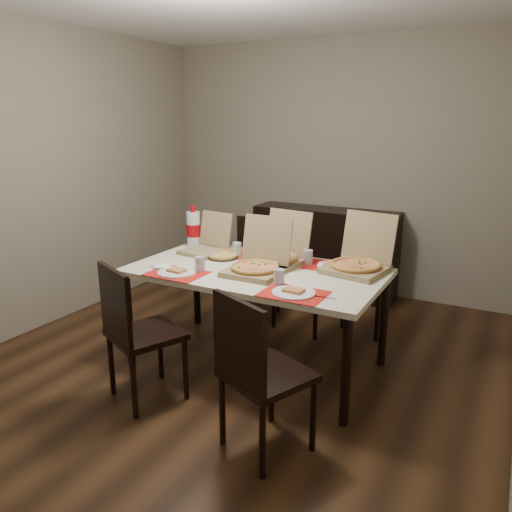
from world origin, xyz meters
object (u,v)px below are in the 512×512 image
dining_table (256,278)px  soda_bottle (193,229)px  sideboard (324,251)px  chair_far_right (354,281)px  chair_near_left (135,328)px  pizza_box_center (257,265)px  chair_near_right (257,369)px  dip_bowl (276,263)px  chair_far_left (258,263)px

dining_table → soda_bottle: 0.88m
sideboard → chair_far_right: 1.19m
chair_near_left → pizza_box_center: (0.49, 0.74, 0.30)m
pizza_box_center → soda_bottle: size_ratio=1.18×
chair_near_right → dip_bowl: bearing=111.2°
chair_far_left → chair_far_right: (0.93, -0.07, 0.00)m
chair_far_right → soda_bottle: soda_bottle is taller
sideboard → dining_table: sideboard is taller
chair_near_left → dip_bowl: size_ratio=7.69×
chair_far_right → soda_bottle: 1.40m
dining_table → chair_near_right: 1.05m
dining_table → chair_near_left: size_ratio=1.94×
sideboard → pizza_box_center: size_ratio=3.57×
dining_table → chair_near_right: (0.50, -0.91, -0.17)m
chair_far_right → chair_far_left: bearing=175.6°
sideboard → chair_near_right: 2.78m
chair_far_right → pizza_box_center: bearing=-117.0°
dining_table → chair_far_left: chair_far_left is taller
soda_bottle → chair_near_left: bearing=-73.5°
dining_table → chair_far_right: size_ratio=1.94×
pizza_box_center → soda_bottle: 0.93m
pizza_box_center → dip_bowl: bearing=84.3°
chair_far_right → chair_near_left: bearing=-120.2°
chair_far_right → soda_bottle: (-1.27, -0.45, 0.39)m
pizza_box_center → dining_table: bearing=122.5°
soda_bottle → chair_far_right: bearing=19.5°
chair_near_left → pizza_box_center: pizza_box_center is taller
chair_near_left → dip_bowl: bearing=62.4°
chair_near_right → sideboard: bearing=103.2°
dining_table → chair_far_right: bearing=58.3°
dining_table → soda_bottle: (-0.78, 0.34, 0.22)m
chair_far_left → soda_bottle: soda_bottle is taller
chair_far_left → soda_bottle: bearing=-122.9°
dip_bowl → chair_far_left: bearing=127.0°
sideboard → chair_near_right: chair_near_right is taller
chair_near_right → chair_far_right: bearing=90.2°
dip_bowl → dining_table: bearing=-112.4°
dining_table → sideboard: bearing=94.5°
soda_bottle → sideboard: bearing=66.2°
chair_near_left → chair_far_left: size_ratio=1.00×
chair_far_right → pizza_box_center: (-0.44, -0.87, 0.30)m
dip_bowl → chair_near_right: bearing=-68.8°
chair_near_left → chair_near_right: bearing=-6.4°
pizza_box_center → dip_bowl: (0.03, 0.25, -0.04)m
sideboard → dining_table: (0.14, -1.79, 0.23)m
chair_near_right → chair_far_right: same height
chair_far_left → dip_bowl: size_ratio=7.69×
dining_table → chair_near_right: bearing=-61.5°
chair_far_right → pizza_box_center: 1.02m
sideboard → dining_table: size_ratio=0.83×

